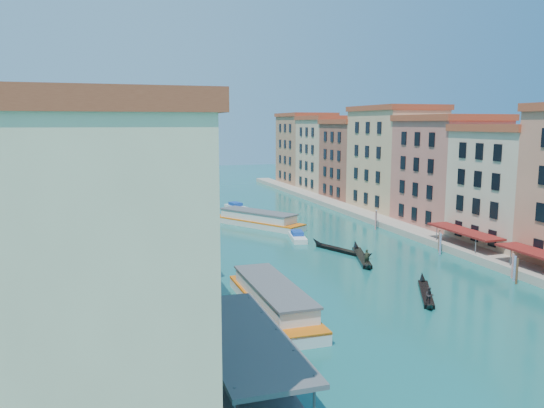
{
  "coord_description": "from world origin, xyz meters",
  "views": [
    {
      "loc": [
        -24.37,
        -20.75,
        17.56
      ],
      "look_at": [
        -2.78,
        47.27,
        6.72
      ],
      "focal_mm": 35.0,
      "sensor_mm": 36.0,
      "label": 1
    }
  ],
  "objects": [
    {
      "name": "left_bank_palazzos",
      "position": [
        -26.0,
        64.68,
        9.71
      ],
      "size": [
        12.8,
        128.4,
        21.0
      ],
      "color": "beige",
      "rests_on": "ground"
    },
    {
      "name": "right_bank_palazzos",
      "position": [
        30.0,
        65.0,
        9.75
      ],
      "size": [
        12.8,
        128.4,
        21.0
      ],
      "color": "maroon",
      "rests_on": "ground"
    },
    {
      "name": "quay",
      "position": [
        22.0,
        65.0,
        0.5
      ],
      "size": [
        4.0,
        140.0,
        1.0
      ],
      "primitive_type": "cube",
      "color": "#A69886",
      "rests_on": "ground"
    },
    {
      "name": "vaporetto_stop",
      "position": [
        -16.0,
        12.0,
        1.44
      ],
      "size": [
        5.4,
        16.4,
        3.65
      ],
      "color": "#575759",
      "rests_on": "ground"
    },
    {
      "name": "mooring_poles_right",
      "position": [
        19.1,
        28.8,
        1.3
      ],
      "size": [
        1.44,
        54.24,
        3.2
      ],
      "color": "#55351D",
      "rests_on": "ground"
    },
    {
      "name": "mooring_poles_left",
      "position": [
        -18.5,
        12.0,
        1.3
      ],
      "size": [
        0.24,
        8.24,
        3.2
      ],
      "color": "#55351D",
      "rests_on": "ground"
    },
    {
      "name": "vaporetto_near",
      "position": [
        -9.75,
        24.96,
        1.2
      ],
      "size": [
        4.21,
        17.99,
        2.67
      ],
      "rotation": [
        0.0,
        0.0,
        0.01
      ],
      "color": "silver",
      "rests_on": "ground"
    },
    {
      "name": "vaporetto_far",
      "position": [
        0.51,
        65.82,
        1.2
      ],
      "size": [
        13.14,
        17.27,
        2.66
      ],
      "rotation": [
        0.0,
        0.0,
        0.57
      ],
      "color": "silver",
      "rests_on": "ground"
    },
    {
      "name": "gondola_fore",
      "position": [
        7.19,
        39.94,
        0.43
      ],
      "size": [
        4.89,
        12.35,
        2.53
      ],
      "rotation": [
        0.0,
        0.0,
        -0.32
      ],
      "color": "black",
      "rests_on": "ground"
    },
    {
      "name": "gondola_right",
      "position": [
        6.56,
        24.38,
        0.42
      ],
      "size": [
        6.03,
        10.02,
        2.19
      ],
      "rotation": [
        0.0,
        0.0,
        -0.5
      ],
      "color": "black",
      "rests_on": "ground"
    },
    {
      "name": "gondola_far",
      "position": [
        6.28,
        44.63,
        0.33
      ],
      "size": [
        5.21,
        10.99,
        1.64
      ],
      "rotation": [
        0.0,
        0.0,
        0.39
      ],
      "color": "black",
      "rests_on": "ground"
    },
    {
      "name": "motorboat_mid",
      "position": [
        3.28,
        53.5,
        0.52
      ],
      "size": [
        3.22,
        6.66,
        1.32
      ],
      "rotation": [
        0.0,
        0.0,
        -0.2
      ],
      "color": "white",
      "rests_on": "ground"
    },
    {
      "name": "motorboat_far",
      "position": [
        1.28,
        84.35,
        0.57
      ],
      "size": [
        3.84,
        7.34,
        1.45
      ],
      "rotation": [
        0.0,
        0.0,
        0.25
      ],
      "color": "silver",
      "rests_on": "ground"
    }
  ]
}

